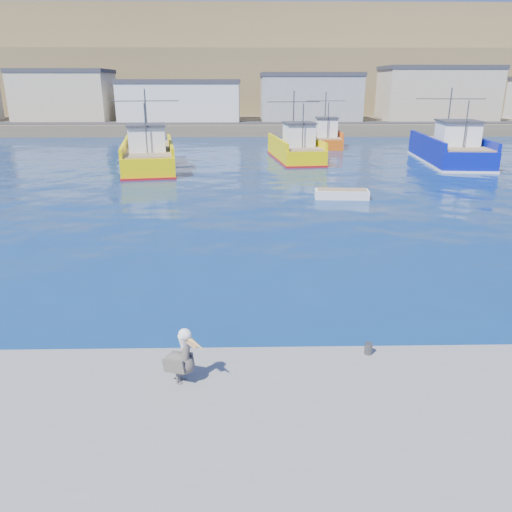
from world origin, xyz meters
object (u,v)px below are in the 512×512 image
(trawler_yellow_a, at_px, (148,155))
(trawler_blue, at_px, (450,150))
(trawler_yellow_b, at_px, (296,149))
(skiff_mid, at_px, (342,195))
(pelican, at_px, (181,359))
(boat_orange, at_px, (325,137))

(trawler_yellow_a, distance_m, trawler_blue, 27.90)
(trawler_yellow_b, height_order, skiff_mid, trawler_yellow_b)
(skiff_mid, xyz_separation_m, pelican, (-7.71, -21.66, 0.85))
(pelican, bearing_deg, trawler_blue, 60.86)
(trawler_yellow_b, height_order, boat_orange, trawler_yellow_b)
(boat_orange, height_order, skiff_mid, boat_orange)
(boat_orange, xyz_separation_m, pelican, (-10.97, -50.20, 0.04))
(trawler_yellow_b, xyz_separation_m, skiff_mid, (1.32, -17.57, -0.78))
(trawler_yellow_b, xyz_separation_m, boat_orange, (4.58, 10.97, 0.04))
(trawler_blue, bearing_deg, pelican, -119.14)
(trawler_yellow_a, height_order, skiff_mid, trawler_yellow_a)
(trawler_blue, height_order, boat_orange, trawler_blue)
(boat_orange, bearing_deg, trawler_yellow_a, -138.46)
(trawler_blue, relative_size, skiff_mid, 3.91)
(trawler_yellow_b, relative_size, pelican, 8.14)
(trawler_blue, height_order, pelican, trawler_blue)
(trawler_yellow_a, relative_size, pelican, 9.58)
(trawler_yellow_a, height_order, trawler_blue, trawler_blue)
(boat_orange, relative_size, pelican, 6.53)
(trawler_yellow_b, bearing_deg, trawler_yellow_a, -159.76)
(trawler_yellow_b, bearing_deg, skiff_mid, -85.72)
(trawler_yellow_b, distance_m, skiff_mid, 17.64)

